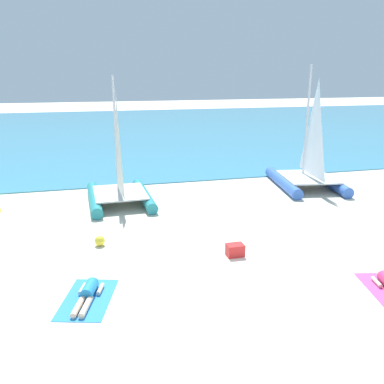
{
  "coord_description": "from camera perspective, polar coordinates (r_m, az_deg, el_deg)",
  "views": [
    {
      "loc": [
        -3.39,
        -8.55,
        5.18
      ],
      "look_at": [
        0.0,
        4.66,
        1.2
      ],
      "focal_mm": 38.49,
      "sensor_mm": 36.0,
      "label": 1
    }
  ],
  "objects": [
    {
      "name": "sailboat_teal",
      "position": [
        16.98,
        -10.03,
        0.91
      ],
      "size": [
        2.58,
        3.95,
        5.08
      ],
      "rotation": [
        0.0,
        0.0,
        0.02
      ],
      "color": "teal",
      "rests_on": "ground"
    },
    {
      "name": "ocean_water",
      "position": [
        39.4,
        -9.42,
        8.52
      ],
      "size": [
        120.0,
        40.0,
        0.05
      ],
      "primitive_type": "cube",
      "color": "teal",
      "rests_on": "ground"
    },
    {
      "name": "towel_left",
      "position": [
        10.38,
        -14.25,
        -14.17
      ],
      "size": [
        1.58,
        2.13,
        0.01
      ],
      "primitive_type": "cube",
      "rotation": [
        0.0,
        0.0,
        -0.28
      ],
      "color": "#338CD8",
      "rests_on": "ground"
    },
    {
      "name": "sailboat_blue",
      "position": [
        19.81,
        15.72,
        2.94
      ],
      "size": [
        3.32,
        4.6,
        5.52
      ],
      "rotation": [
        0.0,
        0.0,
        -0.15
      ],
      "color": "blue",
      "rests_on": "ground"
    },
    {
      "name": "sunbather_left",
      "position": [
        10.38,
        -14.2,
        -13.39
      ],
      "size": [
        0.8,
        1.55,
        0.3
      ],
      "rotation": [
        0.0,
        0.0,
        -0.28
      ],
      "color": "#268CCC",
      "rests_on": "towel_left"
    },
    {
      "name": "beach_ball",
      "position": [
        13.14,
        -12.66,
        -6.62
      ],
      "size": [
        0.32,
        0.32,
        0.32
      ],
      "primitive_type": "sphere",
      "color": "yellow",
      "rests_on": "ground"
    },
    {
      "name": "ground_plane",
      "position": [
        19.56,
        -3.88,
        0.86
      ],
      "size": [
        120.0,
        120.0,
        0.0
      ],
      "primitive_type": "plane",
      "color": "beige"
    },
    {
      "name": "cooler_box",
      "position": [
        12.2,
        6.0,
        -8.01
      ],
      "size": [
        0.5,
        0.36,
        0.36
      ],
      "primitive_type": "cube",
      "color": "red",
      "rests_on": "ground"
    }
  ]
}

